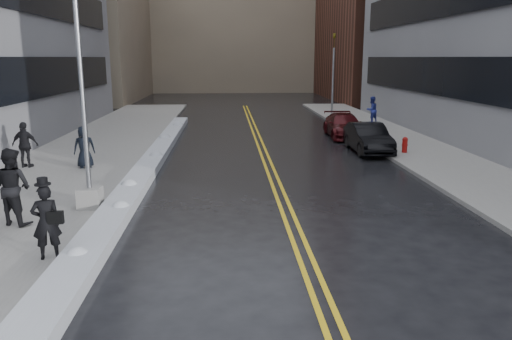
{
  "coord_description": "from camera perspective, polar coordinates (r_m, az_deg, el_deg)",
  "views": [
    {
      "loc": [
        0.74,
        -12.38,
        4.47
      ],
      "look_at": [
        1.57,
        1.62,
        1.3
      ],
      "focal_mm": 35.0,
      "sensor_mm": 36.0,
      "label": 1
    }
  ],
  "objects": [
    {
      "name": "pedestrian_east",
      "position": [
        34.49,
        13.09,
        6.71
      ],
      "size": [
        1.07,
        0.99,
        1.78
      ],
      "primitive_type": "imported",
      "rotation": [
        0.0,
        0.0,
        3.6
      ],
      "color": "navy",
      "rests_on": "sidewalk_east"
    },
    {
      "name": "ground",
      "position": [
        13.19,
        -6.46,
        -7.17
      ],
      "size": [
        160.0,
        160.0,
        0.0
      ],
      "primitive_type": "plane",
      "color": "black",
      "rests_on": "ground"
    },
    {
      "name": "pedestrian_c",
      "position": [
        21.03,
        -19.04,
        2.51
      ],
      "size": [
        0.95,
        0.78,
        1.68
      ],
      "primitive_type": "imported",
      "rotation": [
        0.0,
        0.0,
        3.48
      ],
      "color": "black",
      "rests_on": "sidewalk_west"
    },
    {
      "name": "sidewalk_east",
      "position": [
        24.62,
        18.77,
        1.77
      ],
      "size": [
        4.0,
        50.0,
        0.15
      ],
      "primitive_type": "cube",
      "color": "gray",
      "rests_on": "ground"
    },
    {
      "name": "car_black",
      "position": [
        24.52,
        12.67,
        3.59
      ],
      "size": [
        1.49,
        4.27,
        1.41
      ],
      "primitive_type": "imported",
      "rotation": [
        0.0,
        0.0,
        -0.0
      ],
      "color": "black",
      "rests_on": "ground"
    },
    {
      "name": "lane_line_right",
      "position": [
        22.91,
        1.45,
        1.49
      ],
      "size": [
        0.12,
        50.0,
        0.01
      ],
      "primitive_type": "cube",
      "color": "gold",
      "rests_on": "ground"
    },
    {
      "name": "fire_hydrant",
      "position": [
        24.18,
        16.65,
        2.87
      ],
      "size": [
        0.26,
        0.26,
        0.73
      ],
      "color": "maroon",
      "rests_on": "sidewalk_east"
    },
    {
      "name": "lane_line_left",
      "position": [
        22.88,
        0.7,
        1.48
      ],
      "size": [
        0.12,
        50.0,
        0.01
      ],
      "primitive_type": "cube",
      "color": "gold",
      "rests_on": "ground"
    },
    {
      "name": "pedestrian_d",
      "position": [
        21.96,
        -24.87,
        2.63
      ],
      "size": [
        1.12,
        0.59,
        1.83
      ],
      "primitive_type": "imported",
      "rotation": [
        0.0,
        0.0,
        3.0
      ],
      "color": "black",
      "rests_on": "sidewalk_west"
    },
    {
      "name": "building_far",
      "position": [
        72.69,
        -2.51,
        17.89
      ],
      "size": [
        36.0,
        16.0,
        22.0
      ],
      "primitive_type": "cube",
      "color": "gray",
      "rests_on": "ground"
    },
    {
      "name": "traffic_signal",
      "position": [
        37.22,
        8.8,
        10.95
      ],
      "size": [
        0.16,
        0.2,
        6.0
      ],
      "color": "gray",
      "rests_on": "sidewalk_east"
    },
    {
      "name": "sidewalk_west",
      "position": [
        23.72,
        -19.22,
        1.34
      ],
      "size": [
        5.5,
        50.0,
        0.15
      ],
      "primitive_type": "cube",
      "color": "gray",
      "rests_on": "ground"
    },
    {
      "name": "pedestrian_fedora",
      "position": [
        11.8,
        -22.85,
        -5.5
      ],
      "size": [
        0.7,
        0.56,
        1.67
      ],
      "primitive_type": "imported",
      "rotation": [
        0.0,
        0.0,
        3.44
      ],
      "color": "black",
      "rests_on": "sidewalk_west"
    },
    {
      "name": "building_west_far",
      "position": [
        58.85,
        -20.26,
        16.41
      ],
      "size": [
        14.0,
        22.0,
        18.0
      ],
      "primitive_type": "cube",
      "color": "gray",
      "rests_on": "ground"
    },
    {
      "name": "snow_ridge",
      "position": [
        21.08,
        -12.03,
        0.68
      ],
      "size": [
        0.9,
        30.0,
        0.34
      ],
      "primitive_type": "cube",
      "color": "silver",
      "rests_on": "ground"
    },
    {
      "name": "car_maroon",
      "position": [
        29.03,
        10.01,
        5.02
      ],
      "size": [
        2.0,
        4.64,
        1.33
      ],
      "primitive_type": "imported",
      "rotation": [
        0.0,
        0.0,
        -0.03
      ],
      "color": "#3A090C",
      "rests_on": "ground"
    },
    {
      "name": "lamppost",
      "position": [
        15.07,
        -18.99,
        4.66
      ],
      "size": [
        0.65,
        0.65,
        7.62
      ],
      "color": "gray",
      "rests_on": "sidewalk_west"
    },
    {
      "name": "pedestrian_b",
      "position": [
        14.52,
        -26.06,
        -1.71
      ],
      "size": [
        1.22,
        1.1,
        2.05
      ],
      "primitive_type": "imported",
      "rotation": [
        0.0,
        0.0,
        2.75
      ],
      "color": "black",
      "rests_on": "sidewalk_west"
    }
  ]
}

